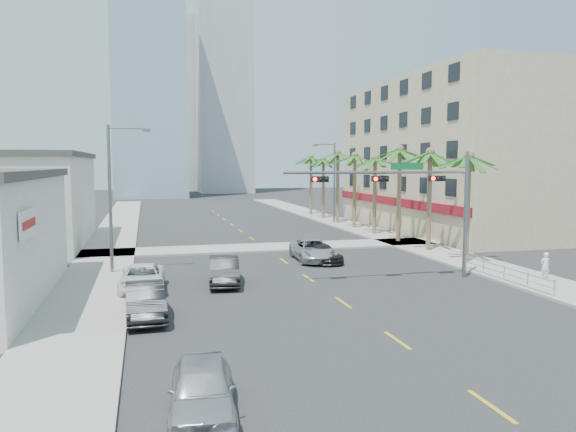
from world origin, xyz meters
The scene contains 28 objects.
ground centered at (0.00, 0.00, 0.00)m, with size 260.00×260.00×0.00m, color #262628.
sidewalk_right centered at (12.00, 20.00, 0.07)m, with size 4.00×120.00×0.15m, color gray.
sidewalk_left centered at (-12.00, 20.00, 0.07)m, with size 4.00×120.00×0.15m, color gray.
sidewalk_cross centered at (0.00, 22.00, 0.07)m, with size 80.00×4.00×0.15m, color gray.
building_right centered at (21.99, 30.00, 7.50)m, with size 15.25×28.00×15.00m.
building_left_far centered at (-19.50, 28.00, 3.60)m, with size 11.00×18.00×7.20m, color beige.
tower_far_left centered at (-8.00, 95.00, 24.00)m, with size 14.00×14.00×48.00m, color #99B2C6.
tower_far_right centered at (9.00, 110.00, 30.00)m, with size 12.00×12.00×60.00m, color #ADADB2.
tower_far_center centered at (-3.00, 125.00, 21.00)m, with size 16.00×16.00×42.00m, color #ADADB2.
traffic_signal_mast centered at (5.78, 7.95, 5.06)m, with size 11.12×0.54×7.20m.
palm_tree_0 centered at (11.60, 12.00, 7.08)m, with size 4.80×4.80×7.80m.
palm_tree_1 centered at (11.60, 17.20, 7.43)m, with size 4.80×4.80×8.16m.
palm_tree_2 centered at (11.60, 22.40, 7.78)m, with size 4.80×4.80×8.52m.
palm_tree_3 centered at (11.60, 27.60, 7.08)m, with size 4.80×4.80×7.80m.
palm_tree_4 centered at (11.60, 32.80, 7.43)m, with size 4.80×4.80×8.16m.
palm_tree_5 centered at (11.60, 38.00, 7.78)m, with size 4.80×4.80×8.52m.
palm_tree_6 centered at (11.60, 43.20, 7.08)m, with size 4.80×4.80×7.80m.
palm_tree_7 centered at (11.60, 48.40, 7.43)m, with size 4.80×4.80×8.16m.
streetlight_left centered at (-11.00, 14.00, 5.06)m, with size 2.55×0.25×9.00m.
streetlight_right centered at (11.00, 38.00, 5.06)m, with size 2.55×0.25×9.00m.
guardrail centered at (10.30, 6.00, 0.67)m, with size 0.08×8.08×1.00m.
car_parked_near centered at (-7.80, -6.62, 0.74)m, with size 1.74×4.32×1.47m, color #BCBBC1.
car_parked_mid centered at (-9.26, 3.45, 0.77)m, with size 1.63×4.68×1.54m, color black.
car_parked_far centered at (-9.40, 8.96, 0.68)m, with size 2.27×4.91×1.37m, color white.
car_lane_left centered at (-5.00, 9.54, 0.76)m, with size 1.61×4.60×1.52m, color black.
car_lane_center centered at (2.00, 15.64, 0.74)m, with size 2.47×5.35×1.49m, color silver.
car_lane_right centered at (2.40, 14.92, 0.61)m, with size 1.71×4.22×1.22m, color black.
pedestrian centered at (12.70, 5.67, 0.93)m, with size 0.57×0.37×1.56m, color white.
Camera 1 is at (-9.13, -21.08, 6.68)m, focal length 35.00 mm.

